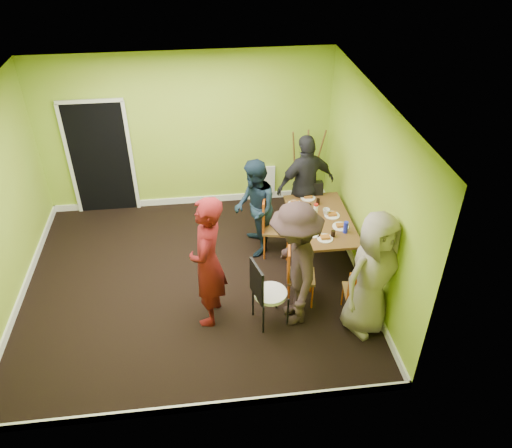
{
  "coord_description": "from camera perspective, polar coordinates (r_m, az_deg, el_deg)",
  "views": [
    {
      "loc": [
        0.22,
        -5.75,
        4.99
      ],
      "look_at": [
        0.93,
        0.0,
        0.97
      ],
      "focal_mm": 35.0,
      "sensor_mm": 36.0,
      "label": 1
    }
  ],
  "objects": [
    {
      "name": "person_front_end",
      "position": [
        6.47,
        13.18,
        -5.64
      ],
      "size": [
        1.03,
        0.88,
        1.79
      ],
      "primitive_type": "imported",
      "rotation": [
        0.0,
        0.0,
        0.43
      ],
      "color": "gray",
      "rests_on": "ground"
    },
    {
      "name": "dining_table",
      "position": [
        7.64,
        7.39,
        0.22
      ],
      "size": [
        0.9,
        1.5,
        0.75
      ],
      "color": "black",
      "rests_on": "ground"
    },
    {
      "name": "glass_mid",
      "position": [
        7.8,
        6.1,
        1.98
      ],
      "size": [
        0.07,
        0.07,
        0.09
      ],
      "primitive_type": "cylinder",
      "color": "black",
      "rests_on": "dining_table"
    },
    {
      "name": "chair_bentwood",
      "position": [
        6.57,
        1.1,
        -7.6
      ],
      "size": [
        0.5,
        0.48,
        1.02
      ],
      "rotation": [
        0.0,
        0.0,
        -1.3
      ],
      "color": "black",
      "rests_on": "ground"
    },
    {
      "name": "chair_left_far",
      "position": [
        7.77,
        1.79,
        0.15
      ],
      "size": [
        0.51,
        0.51,
        1.03
      ],
      "rotation": [
        0.0,
        0.0,
        -1.79
      ],
      "color": "#D35913",
      "rests_on": "ground"
    },
    {
      "name": "thermos",
      "position": [
        7.59,
        6.82,
        1.44
      ],
      "size": [
        0.07,
        0.07,
        0.2
      ],
      "primitive_type": "cylinder",
      "color": "white",
      "rests_on": "dining_table"
    },
    {
      "name": "plate_wall_front",
      "position": [
        7.48,
        9.65,
        -0.29
      ],
      "size": [
        0.24,
        0.24,
        0.01
      ],
      "primitive_type": "cylinder",
      "color": "white",
      "rests_on": "dining_table"
    },
    {
      "name": "person_back_end",
      "position": [
        8.2,
        5.7,
        4.45
      ],
      "size": [
        1.11,
        0.71,
        1.75
      ],
      "primitive_type": "imported",
      "rotation": [
        0.0,
        0.0,
        3.44
      ],
      "color": "black",
      "rests_on": "ground"
    },
    {
      "name": "plate_far_back",
      "position": [
        8.1,
        5.95,
        3.01
      ],
      "size": [
        0.24,
        0.24,
        0.01
      ],
      "primitive_type": "cylinder",
      "color": "white",
      "rests_on": "dining_table"
    },
    {
      "name": "blue_bottle",
      "position": [
        7.33,
        10.22,
        -0.37
      ],
      "size": [
        0.07,
        0.07,
        0.18
      ],
      "primitive_type": "cylinder",
      "color": "#1923C0",
      "rests_on": "dining_table"
    },
    {
      "name": "room_walls",
      "position": [
        7.04,
        -7.73,
        -0.24
      ],
      "size": [
        5.04,
        4.54,
        2.82
      ],
      "color": "#99B72F",
      "rests_on": "ground"
    },
    {
      "name": "chair_left_near",
      "position": [
        6.95,
        4.55,
        -5.41
      ],
      "size": [
        0.44,
        0.44,
        0.93
      ],
      "rotation": [
        0.0,
        0.0,
        -1.74
      ],
      "color": "#D35913",
      "rests_on": "ground"
    },
    {
      "name": "plate_near_right",
      "position": [
        7.28,
        6.6,
        -1.07
      ],
      "size": [
        0.23,
        0.23,
        0.01
      ],
      "primitive_type": "cylinder",
      "color": "white",
      "rests_on": "dining_table"
    },
    {
      "name": "easel",
      "position": [
        8.99,
        5.74,
        6.38
      ],
      "size": [
        0.6,
        0.57,
        1.5
      ],
      "color": "brown",
      "rests_on": "ground"
    },
    {
      "name": "plate_far_front",
      "position": [
        7.2,
        7.9,
        -1.65
      ],
      "size": [
        0.23,
        0.23,
        0.01
      ],
      "primitive_type": "cylinder",
      "color": "white",
      "rests_on": "dining_table"
    },
    {
      "name": "chair_front_end",
      "position": [
        6.84,
        11.62,
        -7.39
      ],
      "size": [
        0.39,
        0.4,
        0.85
      ],
      "rotation": [
        0.0,
        0.0,
        -0.12
      ],
      "color": "#D35913",
      "rests_on": "ground"
    },
    {
      "name": "cup_a",
      "position": [
        7.36,
        5.98,
        -0.23
      ],
      "size": [
        0.11,
        0.11,
        0.09
      ],
      "primitive_type": "imported",
      "color": "white",
      "rests_on": "dining_table"
    },
    {
      "name": "plate_near_left",
      "position": [
        7.92,
        4.46,
        2.31
      ],
      "size": [
        0.23,
        0.23,
        0.01
      ],
      "primitive_type": "cylinder",
      "color": "white",
      "rests_on": "dining_table"
    },
    {
      "name": "person_left_far",
      "position": [
        7.71,
        -0.16,
        1.79
      ],
      "size": [
        0.62,
        0.79,
        1.6
      ],
      "primitive_type": "imported",
      "rotation": [
        0.0,
        0.0,
        -1.55
      ],
      "color": "#132331",
      "rests_on": "ground"
    },
    {
      "name": "orange_bottle",
      "position": [
        7.72,
        6.73,
        1.48
      ],
      "size": [
        0.03,
        0.03,
        0.07
      ],
      "primitive_type": "cylinder",
      "color": "#D35913",
      "rests_on": "dining_table"
    },
    {
      "name": "chair_back_end",
      "position": [
        8.21,
        6.25,
        2.86
      ],
      "size": [
        0.41,
        0.48,
        0.96
      ],
      "rotation": [
        0.0,
        0.0,
        3.08
      ],
      "color": "#D35913",
      "rests_on": "ground"
    },
    {
      "name": "plate_wall_back",
      "position": [
        7.71,
        8.68,
        0.99
      ],
      "size": [
        0.24,
        0.24,
        0.01
      ],
      "primitive_type": "cylinder",
      "color": "white",
      "rests_on": "dining_table"
    },
    {
      "name": "glass_front",
      "position": [
        7.24,
        8.79,
        -1.1
      ],
      "size": [
        0.06,
        0.06,
        0.1
      ],
      "primitive_type": "cylinder",
      "color": "black",
      "rests_on": "dining_table"
    },
    {
      "name": "person_standing",
      "position": [
        6.43,
        -5.53,
        -4.41
      ],
      "size": [
        0.6,
        0.78,
        1.9
      ],
      "primitive_type": "imported",
      "rotation": [
        0.0,
        0.0,
        -1.8
      ],
      "color": "#560E10",
      "rests_on": "ground"
    },
    {
      "name": "glass_back",
      "position": [
        7.93,
        7.1,
        2.55
      ],
      "size": [
        0.06,
        0.06,
        0.1
      ],
      "primitive_type": "cylinder",
      "color": "black",
      "rests_on": "dining_table"
    },
    {
      "name": "cup_b",
      "position": [
        7.69,
        8.02,
        1.38
      ],
      "size": [
        0.11,
        0.11,
        0.1
      ],
      "primitive_type": "imported",
      "color": "white",
      "rests_on": "dining_table"
    },
    {
      "name": "person_left_near",
      "position": [
        6.43,
        4.46,
        -4.77
      ],
      "size": [
        0.69,
        1.18,
        1.82
      ],
      "primitive_type": "imported",
      "rotation": [
        0.0,
        0.0,
        -1.58
      ],
      "color": "black",
      "rests_on": "ground"
    },
    {
      "name": "ground",
      "position": [
        7.62,
        -6.97,
        -6.51
      ],
      "size": [
        5.0,
        5.0,
        0.0
      ],
      "primitive_type": "plane",
      "color": "black",
      "rests_on": "ground"
    }
  ]
}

